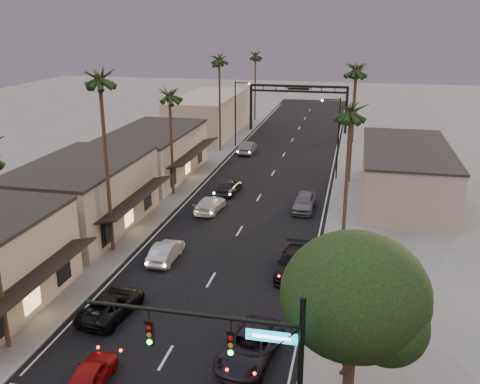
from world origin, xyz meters
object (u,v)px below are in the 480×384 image
at_px(arch, 298,96).
at_px(palm_lb, 99,74).
at_px(corner_tree, 356,301).
at_px(palm_rb, 356,66).
at_px(palm_lc, 169,91).
at_px(oncoming_red, 91,375).
at_px(palm_rc, 357,68).
at_px(oncoming_pickup, 112,305).
at_px(curbside_near, 250,347).
at_px(oncoming_silver, 166,252).
at_px(streetlight_right, 336,132).
at_px(palm_ra, 351,106).
at_px(streetlight_left, 237,109).
at_px(palm_ld, 219,56).
at_px(palm_far, 255,53).
at_px(curbside_black, 294,263).
at_px(traffic_signal, 249,357).

xyz_separation_m(arch, palm_lb, (-8.60, -48.00, 7.85)).
relative_size(corner_tree, palm_rb, 0.62).
distance_m(palm_lb, palm_lc, 14.30).
bearing_deg(oncoming_red, palm_rb, -112.25).
xyz_separation_m(arch, palm_rc, (8.60, -6.00, 4.94)).
distance_m(oncoming_pickup, curbside_near, 9.28).
distance_m(arch, oncoming_silver, 49.13).
xyz_separation_m(streetlight_right, palm_ra, (1.68, -21.00, 6.11)).
height_order(arch, palm_lb, palm_lb).
bearing_deg(palm_rc, streetlight_right, -95.05).
height_order(corner_tree, palm_ra, palm_ra).
relative_size(streetlight_left, palm_lc, 0.74).
bearing_deg(palm_lc, curbside_near, -62.76).
xyz_separation_m(palm_lb, palm_ra, (17.20, 2.00, -1.94)).
bearing_deg(streetlight_left, arch, 60.03).
bearing_deg(oncoming_silver, palm_ld, -82.09).
relative_size(palm_far, curbside_black, 2.48).
relative_size(arch, palm_ld, 1.07).
xyz_separation_m(palm_lb, palm_lc, (0.00, 14.00, -2.92)).
distance_m(palm_lb, curbside_near, 21.25).
bearing_deg(palm_rc, palm_ra, -90.00).
distance_m(oncoming_red, curbside_black, 16.34).
distance_m(palm_far, oncoming_red, 72.03).
xyz_separation_m(streetlight_right, palm_lb, (-15.52, -23.00, 8.06)).
distance_m(arch, streetlight_left, 13.85).
xyz_separation_m(oncoming_pickup, curbside_near, (8.94, -2.49, 0.05)).
xyz_separation_m(palm_ld, palm_rc, (17.20, 9.00, -1.95)).
bearing_deg(traffic_signal, curbside_near, 101.06).
bearing_deg(oncoming_pickup, palm_rc, -97.51).
relative_size(streetlight_right, palm_far, 0.68).
bearing_deg(palm_ld, palm_rb, -32.60).
xyz_separation_m(palm_lb, oncoming_silver, (4.54, -0.72, -12.68)).
distance_m(palm_ra, palm_far, 56.58).
distance_m(corner_tree, curbside_near, 8.08).
distance_m(traffic_signal, streetlight_left, 55.45).
bearing_deg(arch, palm_rc, -34.89).
relative_size(palm_ra, palm_rb, 0.93).
bearing_deg(palm_lc, oncoming_silver, -72.84).
distance_m(oncoming_red, oncoming_pickup, 6.62).
distance_m(palm_lb, palm_ld, 33.01).
height_order(streetlight_right, palm_ra, palm_ra).
relative_size(traffic_signal, palm_ra, 0.64).
xyz_separation_m(traffic_signal, oncoming_silver, (-9.74, 17.28, -4.37)).
bearing_deg(oncoming_silver, oncoming_red, 95.65).
relative_size(palm_far, oncoming_red, 3.27).
bearing_deg(arch, palm_rb, -71.70).
bearing_deg(arch, traffic_signal, -85.07).
relative_size(palm_lb, palm_rb, 1.07).
xyz_separation_m(palm_ld, palm_rb, (17.20, -11.00, 0.00)).
bearing_deg(oncoming_silver, palm_lb, -8.80).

